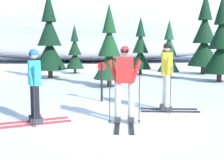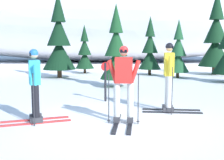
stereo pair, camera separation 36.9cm
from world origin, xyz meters
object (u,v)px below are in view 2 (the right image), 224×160
skier_red_jacket (124,83)px  skier_yellow_jacket (169,76)px  pine_tree_center (150,51)px  trail_marker_post (105,79)px  pine_tree_far_left (59,42)px  pine_tree_center_left (116,53)px  pine_tree_left (85,53)px  pine_tree_center_right (178,54)px  pine_tree_far_right (216,40)px  skier_cyan_jacket (35,85)px

skier_red_jacket → skier_yellow_jacket: size_ratio=0.96×
pine_tree_center → skier_red_jacket: bearing=-99.0°
pine_tree_center → trail_marker_post: 8.48m
pine_tree_far_left → trail_marker_post: size_ratio=3.70×
pine_tree_center_left → pine_tree_center: bearing=68.8°
skier_yellow_jacket → pine_tree_far_left: bearing=120.8°
pine_tree_far_left → pine_tree_left: 2.81m
pine_tree_far_left → pine_tree_center_right: pine_tree_far_left is taller
skier_red_jacket → skier_yellow_jacket: bearing=43.7°
skier_red_jacket → pine_tree_center_right: pine_tree_center_right is taller
skier_red_jacket → pine_tree_center: bearing=81.0°
pine_tree_far_left → trail_marker_post: bearing=-66.0°
pine_tree_center_left → pine_tree_center: pine_tree_center_left is taller
pine_tree_far_right → skier_red_jacket: bearing=-117.4°
skier_cyan_jacket → pine_tree_left: size_ratio=0.59×
skier_cyan_jacket → trail_marker_post: (1.51, 2.48, -0.16)m
pine_tree_left → pine_tree_center: 4.14m
skier_cyan_jacket → skier_red_jacket: bearing=-0.9°
pine_tree_center_left → pine_tree_far_right: (5.93, 5.32, 0.65)m
pine_tree_center → pine_tree_center_right: (1.38, -1.53, -0.13)m
pine_tree_left → pine_tree_center_right: pine_tree_center_right is taller
skier_cyan_jacket → trail_marker_post: skier_cyan_jacket is taller
skier_red_jacket → pine_tree_far_right: 12.39m
pine_tree_center_left → pine_tree_left: bearing=109.6°
pine_tree_center_right → skier_cyan_jacket: bearing=-119.4°
pine_tree_far_right → trail_marker_post: 10.57m
skier_red_jacket → trail_marker_post: size_ratio=1.42×
pine_tree_center_left → pine_tree_far_right: size_ratio=0.69×
skier_cyan_jacket → pine_tree_center_left: (1.80, 5.60, 0.59)m
pine_tree_far_right → pine_tree_center: bearing=-175.9°
skier_yellow_jacket → pine_tree_left: pine_tree_left is taller
skier_yellow_jacket → pine_tree_center_left: pine_tree_center_left is taller
pine_tree_center_left → skier_yellow_jacket: bearing=-71.6°
pine_tree_center_left → pine_tree_center_right: 4.84m
pine_tree_center_left → pine_tree_center_right: (3.33, 3.50, -0.14)m
pine_tree_center → trail_marker_post: bearing=-105.4°
skier_yellow_jacket → pine_tree_far_right: bearing=65.5°
pine_tree_center_right → trail_marker_post: (-3.63, -6.61, -0.61)m
skier_red_jacket → pine_tree_center_left: pine_tree_center_left is taller
skier_yellow_jacket → pine_tree_center_right: (1.85, 7.96, 0.35)m
skier_red_jacket → pine_tree_center: (1.70, 10.66, 0.54)m
skier_yellow_jacket → trail_marker_post: skier_yellow_jacket is taller
pine_tree_far_right → pine_tree_left: bearing=176.0°
pine_tree_far_left → pine_tree_center_right: 6.54m
skier_yellow_jacket → skier_red_jacket: bearing=-136.3°
skier_yellow_jacket → pine_tree_center_left: size_ratio=0.53×
skier_red_jacket → pine_tree_center: size_ratio=0.51×
skier_cyan_jacket → pine_tree_far_left: 9.12m
pine_tree_far_right → pine_tree_far_left: bearing=-167.9°
pine_tree_left → pine_tree_center: bearing=-11.7°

